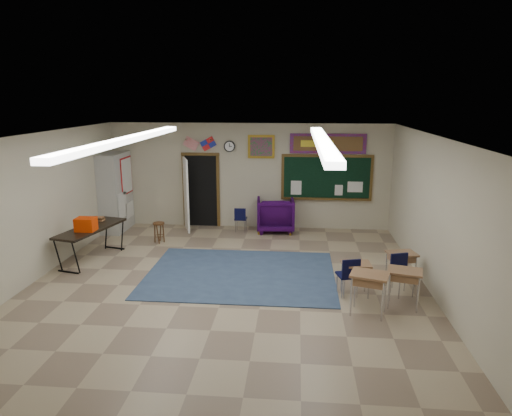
# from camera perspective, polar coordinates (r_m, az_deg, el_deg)

# --- Properties ---
(floor) EXTENTS (9.00, 9.00, 0.00)m
(floor) POSITION_cam_1_polar(r_m,az_deg,el_deg) (9.22, -3.80, -10.08)
(floor) COLOR tan
(floor) RESTS_ON ground
(back_wall) EXTENTS (8.00, 0.04, 3.00)m
(back_wall) POSITION_cam_1_polar(r_m,az_deg,el_deg) (13.08, -0.87, 4.00)
(back_wall) COLOR #BDB699
(back_wall) RESTS_ON floor
(front_wall) EXTENTS (8.00, 0.04, 3.00)m
(front_wall) POSITION_cam_1_polar(r_m,az_deg,el_deg) (4.62, -13.01, -15.39)
(front_wall) COLOR #BDB699
(front_wall) RESTS_ON floor
(left_wall) EXTENTS (0.04, 9.00, 3.00)m
(left_wall) POSITION_cam_1_polar(r_m,az_deg,el_deg) (10.14, -26.88, -0.40)
(left_wall) COLOR #BDB699
(left_wall) RESTS_ON floor
(right_wall) EXTENTS (0.04, 9.00, 3.00)m
(right_wall) POSITION_cam_1_polar(r_m,az_deg,el_deg) (9.01, 22.06, -1.54)
(right_wall) COLOR #BDB699
(right_wall) RESTS_ON floor
(ceiling) EXTENTS (8.00, 9.00, 0.04)m
(ceiling) POSITION_cam_1_polar(r_m,az_deg,el_deg) (8.46, -4.12, 8.84)
(ceiling) COLOR silver
(ceiling) RESTS_ON back_wall
(area_rug) EXTENTS (4.00, 3.00, 0.02)m
(area_rug) POSITION_cam_1_polar(r_m,az_deg,el_deg) (9.92, -1.93, -8.22)
(area_rug) COLOR #384D6A
(area_rug) RESTS_ON floor
(fluorescent_strips) EXTENTS (3.86, 6.00, 0.10)m
(fluorescent_strips) POSITION_cam_1_polar(r_m,az_deg,el_deg) (8.46, -4.12, 8.43)
(fluorescent_strips) COLOR white
(fluorescent_strips) RESTS_ON ceiling
(doorway) EXTENTS (1.10, 0.89, 2.16)m
(doorway) POSITION_cam_1_polar(r_m,az_deg,el_deg) (13.26, -7.40, 2.08)
(doorway) COLOR black
(doorway) RESTS_ON back_wall
(chalkboard) EXTENTS (2.55, 0.14, 1.30)m
(chalkboard) POSITION_cam_1_polar(r_m,az_deg,el_deg) (13.01, 8.82, 3.62)
(chalkboard) COLOR #563C18
(chalkboard) RESTS_ON back_wall
(bulletin_board) EXTENTS (2.10, 0.05, 0.55)m
(bulletin_board) POSITION_cam_1_polar(r_m,az_deg,el_deg) (12.88, 8.98, 7.95)
(bulletin_board) COLOR #B40F0F
(bulletin_board) RESTS_ON back_wall
(framed_art_print) EXTENTS (0.75, 0.05, 0.65)m
(framed_art_print) POSITION_cam_1_polar(r_m,az_deg,el_deg) (12.90, 0.66, 7.68)
(framed_art_print) COLOR #A17B1F
(framed_art_print) RESTS_ON back_wall
(wall_clock) EXTENTS (0.32, 0.05, 0.32)m
(wall_clock) POSITION_cam_1_polar(r_m,az_deg,el_deg) (13.00, -3.33, 7.70)
(wall_clock) COLOR black
(wall_clock) RESTS_ON back_wall
(wall_flags) EXTENTS (1.16, 0.06, 0.70)m
(wall_flags) POSITION_cam_1_polar(r_m,az_deg,el_deg) (13.11, -7.07, 8.25)
(wall_flags) COLOR red
(wall_flags) RESTS_ON back_wall
(storage_cabinet) EXTENTS (0.59, 1.25, 2.20)m
(storage_cabinet) POSITION_cam_1_polar(r_m,az_deg,el_deg) (13.44, -17.12, 1.91)
(storage_cabinet) COLOR #A8A8A3
(storage_cabinet) RESTS_ON floor
(wingback_armchair) EXTENTS (1.10, 1.13, 0.96)m
(wingback_armchair) POSITION_cam_1_polar(r_m,az_deg,el_deg) (12.90, 2.44, -0.79)
(wingback_armchair) COLOR #230535
(wingback_armchair) RESTS_ON floor
(student_chair_reading) EXTENTS (0.36, 0.36, 0.70)m
(student_chair_reading) POSITION_cam_1_polar(r_m,az_deg,el_deg) (12.87, -1.91, -1.41)
(student_chair_reading) COLOR black
(student_chair_reading) RESTS_ON floor
(student_chair_desk_a) EXTENTS (0.48, 0.48, 0.78)m
(student_chair_desk_a) POSITION_cam_1_polar(r_m,az_deg,el_deg) (8.96, 11.36, -8.34)
(student_chair_desk_a) COLOR black
(student_chair_desk_a) RESTS_ON floor
(student_chair_desk_b) EXTENTS (0.50, 0.50, 0.79)m
(student_chair_desk_b) POSITION_cam_1_polar(r_m,az_deg,el_deg) (9.23, 17.88, -8.06)
(student_chair_desk_b) COLOR black
(student_chair_desk_b) RESTS_ON floor
(student_desk_front_left) EXTENTS (0.57, 0.44, 0.65)m
(student_desk_front_left) POSITION_cam_1_polar(r_m,az_deg,el_deg) (9.01, 12.30, -8.45)
(student_desk_front_left) COLOR #86603E
(student_desk_front_left) RESTS_ON floor
(student_desk_front_right) EXTENTS (0.64, 0.53, 0.67)m
(student_desk_front_right) POSITION_cam_1_polar(r_m,az_deg,el_deg) (9.75, 17.65, -6.98)
(student_desk_front_right) COLOR #86603E
(student_desk_front_right) RESTS_ON floor
(student_desk_back_left) EXTENTS (0.74, 0.64, 0.76)m
(student_desk_back_left) POSITION_cam_1_polar(r_m,az_deg,el_deg) (8.30, 13.90, -10.09)
(student_desk_back_left) COLOR #86603E
(student_desk_back_left) RESTS_ON floor
(student_desk_back_right) EXTENTS (0.68, 0.57, 0.71)m
(student_desk_back_right) POSITION_cam_1_polar(r_m,az_deg,el_deg) (8.75, 18.00, -9.30)
(student_desk_back_right) COLOR #86603E
(student_desk_back_right) RESTS_ON floor
(folding_table) EXTENTS (1.05, 2.01, 1.09)m
(folding_table) POSITION_cam_1_polar(r_m,az_deg,el_deg) (11.25, -19.83, -4.06)
(folding_table) COLOR black
(folding_table) RESTS_ON floor
(wooden_stool) EXTENTS (0.30, 0.30, 0.53)m
(wooden_stool) POSITION_cam_1_polar(r_m,az_deg,el_deg) (12.17, -12.02, -2.98)
(wooden_stool) COLOR #503518
(wooden_stool) RESTS_ON floor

